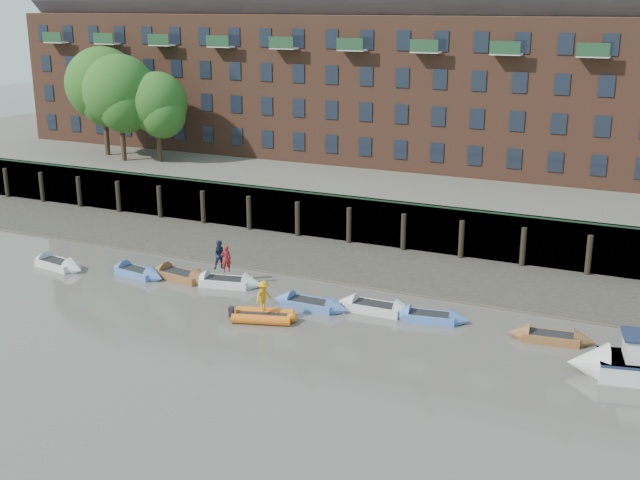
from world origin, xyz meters
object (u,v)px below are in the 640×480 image
Objects in this scene: rowboat_4 at (310,304)px; person_rower_b at (220,255)px; rowboat_6 at (430,317)px; rib_tender at (266,316)px; rowboat_1 at (137,272)px; rowboat_0 at (58,264)px; rowboat_3 at (226,282)px; rowboat_7 at (551,337)px; rowboat_2 at (181,276)px; motor_launch at (634,364)px; rowboat_5 at (375,308)px; person_rib_crew at (264,296)px; person_rower_a at (226,259)px.

person_rower_b is (-6.58, 1.36, 1.56)m from rowboat_4.
rowboat_4 is at bearing 179.80° from rowboat_6.
rowboat_4 reaches higher than rib_tender.
rowboat_1 reaches higher than rib_tender.
rowboat_6 is (24.12, 1.59, -0.02)m from rowboat_0.
rowboat_3 reaches higher than rowboat_1.
rowboat_7 is (30.41, 1.59, -0.02)m from rowboat_0.
motor_launch reaches higher than rowboat_2.
rowboat_5 reaches higher than rowboat_4.
rowboat_3 is 1.10× the size of rowboat_7.
rowboat_2 reaches higher than rowboat_3.
rowboat_0 is 2.86× the size of person_rib_crew.
rowboat_3 reaches higher than rowboat_4.
rowboat_1 is at bearing 89.59° from person_rib_crew.
rowboat_2 is 1.11× the size of rowboat_7.
rowboat_1 is 2.69× the size of person_rib_crew.
motor_launch reaches higher than rowboat_7.
person_rib_crew is (10.60, -2.97, 1.16)m from rowboat_1.
rowboat_2 is 26.18m from motor_launch.
person_rower_b is (2.65, 0.40, 1.56)m from rowboat_2.
rowboat_7 is at bearing -44.25° from motor_launch.
person_rower_a is 0.99× the size of person_rib_crew.
rowboat_1 reaches higher than rowboat_6.
person_rower_b is (11.00, 1.89, 1.56)m from rowboat_0.
motor_launch reaches higher than rowboat_1.
rowboat_3 is (11.45, 1.67, 0.00)m from rowboat_0.
rib_tender is at bearing -164.38° from rowboat_6.
rib_tender is at bearing 100.54° from person_rower_a.
motor_launch is at bearing 132.40° from person_rower_a.
motor_launch is (18.16, 1.13, 0.43)m from rib_tender.
person_rib_crew reaches higher than rowboat_3.
rowboat_4 is (12.03, -0.35, 0.01)m from rowboat_1.
rowboat_7 is at bearing -12.15° from rowboat_3.
rowboat_2 reaches higher than rib_tender.
rowboat_3 reaches higher than rowboat_7.
rib_tender is (-7.86, -3.67, 0.04)m from rowboat_6.
motor_launch is at bearing -71.20° from person_rib_crew.
rowboat_5 reaches higher than rowboat_1.
rowboat_2 is at bearing 151.43° from person_rower_b.
rowboat_1 is at bearing 147.27° from rib_tender.
person_rower_a is (-6.01, 1.07, 1.48)m from rowboat_4.
rowboat_3 is 2.94× the size of person_rower_a.
person_rower_b is at bearing -67.34° from person_rower_a.
rowboat_6 is at bearing -49.97° from person_rib_crew.
rowboat_3 is at bearing 172.48° from rowboat_7.
rowboat_7 is (6.29, 0.00, 0.00)m from rowboat_6.
person_rower_a is (-18.83, 0.02, 1.50)m from rowboat_7.
person_rower_b is at bearing 19.61° from rowboat_1.
person_rower_a is (0.13, -0.06, 1.48)m from rowboat_3.
rowboat_6 is 2.68× the size of person_rower_a.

